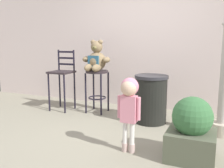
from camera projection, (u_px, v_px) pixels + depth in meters
name	position (u px, v px, depth m)	size (l,w,h in m)	color
ground_plane	(108.00, 136.00, 3.59)	(24.00, 24.00, 0.00)	gray
building_wall	(147.00, 25.00, 5.03)	(7.86, 0.30, 3.29)	beige
bar_stool_with_teddy	(97.00, 82.00, 4.71)	(0.42, 0.42, 0.79)	#2A2225
teddy_bear	(96.00, 59.00, 4.61)	(0.53, 0.48, 0.56)	#7B6749
child_walking	(129.00, 99.00, 2.97)	(0.29, 0.23, 0.91)	#C2A69D
trash_bin	(151.00, 99.00, 4.13)	(0.54, 0.54, 0.79)	black
bar_chair_empty	(62.00, 75.00, 4.87)	(0.41, 0.41, 1.16)	#2A2225
planter_with_shrub	(192.00, 131.00, 2.85)	(0.53, 0.53, 0.72)	#525743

